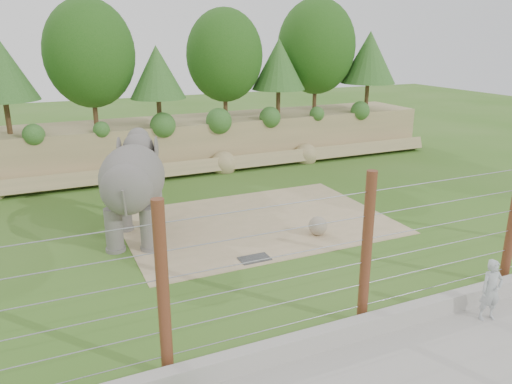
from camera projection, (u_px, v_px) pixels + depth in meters
name	position (u px, v px, depth m)	size (l,w,h in m)	color
ground	(281.00, 254.00, 16.56)	(90.00, 90.00, 0.00)	#376A1C
back_embankment	(184.00, 93.00, 26.60)	(30.00, 5.52, 8.77)	#92865B
dirt_patch	(257.00, 222.00, 19.36)	(10.00, 7.00, 0.02)	tan
drain_grate	(255.00, 259.00, 16.18)	(1.00, 0.60, 0.03)	#262628
elephant	(133.00, 192.00, 17.25)	(1.88, 4.39, 3.56)	#595450
stone_ball	(318.00, 226.00, 18.05)	(0.69, 0.69, 0.69)	gray
retaining_wall	(374.00, 324.00, 12.15)	(26.00, 0.35, 0.50)	#B1AEA4
walkway	(432.00, 382.00, 10.48)	(26.00, 4.00, 0.01)	#B1AEA4
barrier_fence	(366.00, 250.00, 12.05)	(20.26, 0.26, 4.00)	#5E2E18
zookeeper	(491.00, 290.00, 12.57)	(0.60, 0.39, 1.63)	#ABB1B5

